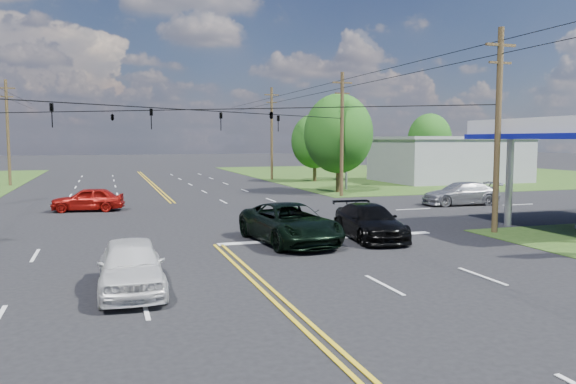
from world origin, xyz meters
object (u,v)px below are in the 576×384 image
object	(u,v)px
retail_ne	(448,160)
pickup_dkgreen	(290,223)
pole_se	(498,128)
tree_far_r	(430,138)
pole_right_far	(272,132)
pickup_white	(131,266)
pole_ne	(342,133)
pole_left_far	(8,131)
suv_black	(370,222)
tree_right_a	(338,134)
tree_right_b	(315,141)

from	to	relation	value
retail_ne	pickup_dkgreen	xyz separation A→B (m)	(-27.00, -28.50, -1.36)
retail_ne	pole_se	xyz separation A→B (m)	(-17.00, -29.00, 2.72)
pole_se	tree_far_r	bearing A→B (deg)	61.70
pole_se	pole_right_far	bearing A→B (deg)	90.00
retail_ne	pickup_white	xyz separation A→B (m)	(-33.76, -34.39, -1.43)
pole_ne	pole_left_far	xyz separation A→B (m)	(-26.00, 19.00, 0.25)
pole_ne	pickup_dkgreen	distance (m)	20.56
retail_ne	pole_se	bearing A→B (deg)	-120.38
suv_black	retail_ne	bearing A→B (deg)	55.73
pole_right_far	pickup_dkgreen	xyz separation A→B (m)	(-10.00, -36.50, -4.33)
pole_se	retail_ne	bearing A→B (deg)	59.62
tree_right_a	tree_far_r	world-z (taller)	tree_right_a
pole_left_far	tree_right_b	distance (m)	29.79
pole_se	tree_right_a	world-z (taller)	pole_se
pole_ne	tree_right_a	world-z (taller)	pole_ne
tree_right_b	pickup_white	xyz separation A→B (m)	(-20.26, -38.39, -3.45)
pickup_dkgreen	pickup_white	bearing A→B (deg)	-144.83
tree_right_b	pole_ne	bearing A→B (deg)	-103.13
pole_se	tree_right_b	world-z (taller)	pole_se
suv_black	pickup_dkgreen	bearing A→B (deg)	-176.80
tree_right_a	pole_ne	bearing A→B (deg)	-108.43
pole_left_far	tree_right_a	xyz separation A→B (m)	(27.00, -16.00, -0.30)
pole_right_far	tree_right_b	distance (m)	5.40
retail_ne	pole_se	size ratio (longest dim) A/B	1.47
pole_right_far	pickup_white	bearing A→B (deg)	-111.57
pole_ne	suv_black	distance (m)	19.17
pole_se	pickup_dkgreen	distance (m)	10.81
tree_far_r	tree_right_b	bearing A→B (deg)	-161.08
tree_right_b	pole_right_far	bearing A→B (deg)	131.19
pole_ne	pickup_dkgreen	size ratio (longest dim) A/B	1.57
tree_right_a	pickup_dkgreen	distance (m)	23.61
pole_ne	pickup_white	size ratio (longest dim) A/B	2.10
tree_right_a	pole_left_far	bearing A→B (deg)	149.35
pole_ne	pickup_white	distance (m)	29.07
tree_right_a	pickup_dkgreen	xyz separation A→B (m)	(-11.00, -20.50, -4.03)
tree_right_b	pickup_dkgreen	bearing A→B (deg)	-112.56
pole_se	tree_right_a	distance (m)	21.02
pole_right_far	tree_right_a	xyz separation A→B (m)	(1.00, -16.00, -0.30)
pole_ne	pole_left_far	bearing A→B (deg)	143.84
pole_ne	pole_right_far	xyz separation A→B (m)	(0.00, 19.00, 0.25)
tree_right_b	suv_black	size ratio (longest dim) A/B	1.36
suv_black	pole_right_far	bearing A→B (deg)	85.11
pickup_dkgreen	tree_far_r	bearing A→B (deg)	45.28
retail_ne	tree_right_a	world-z (taller)	tree_right_a
tree_far_r	pole_ne	bearing A→B (deg)	-135.00
pole_left_far	pickup_dkgreen	bearing A→B (deg)	-66.33
tree_right_b	pole_se	bearing A→B (deg)	-96.05
pickup_dkgreen	suv_black	world-z (taller)	pickup_dkgreen
pole_ne	suv_black	size ratio (longest dim) A/B	1.82
retail_ne	pickup_white	world-z (taller)	retail_ne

